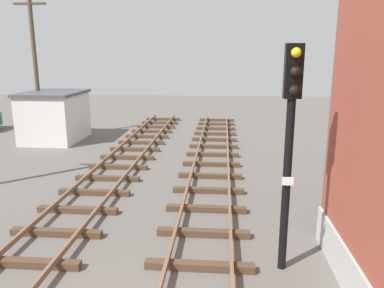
{
  "coord_description": "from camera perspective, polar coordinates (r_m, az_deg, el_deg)",
  "views": [
    {
      "loc": [
        1.6,
        -4.36,
        4.77
      ],
      "look_at": [
        0.53,
        8.29,
        1.73
      ],
      "focal_mm": 35.13,
      "sensor_mm": 36.0,
      "label": 1
    }
  ],
  "objects": [
    {
      "name": "utility_pole_far",
      "position": [
        23.13,
        -22.67,
        10.8
      ],
      "size": [
        1.8,
        0.24,
        7.83
      ],
      "color": "brown",
      "rests_on": "ground"
    },
    {
      "name": "signal_mast",
      "position": [
        8.14,
        14.62,
        1.54
      ],
      "size": [
        0.36,
        0.4,
        4.99
      ],
      "color": "black",
      "rests_on": "ground"
    },
    {
      "name": "control_hut",
      "position": [
        22.51,
        -20.14,
        3.99
      ],
      "size": [
        3.0,
        3.8,
        2.76
      ],
      "color": "silver",
      "rests_on": "ground"
    }
  ]
}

